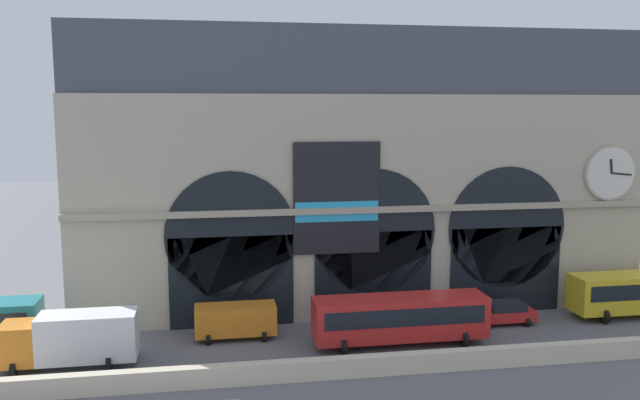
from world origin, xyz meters
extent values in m
plane|color=slate|center=(0.00, 0.00, 0.00)|extent=(200.00, 200.00, 0.00)
cube|color=beige|center=(0.00, -4.65, 0.57)|extent=(90.00, 0.70, 1.14)
cube|color=#B2A891|center=(0.00, 7.80, 7.88)|extent=(41.49, 5.61, 15.75)
cube|color=#424751|center=(0.00, 8.10, 18.09)|extent=(41.49, 5.01, 4.68)
cube|color=black|center=(-9.88, 4.95, 3.14)|extent=(8.38, 0.20, 6.28)
cylinder|color=black|center=(-9.88, 4.95, 6.28)|extent=(8.82, 0.20, 8.82)
cube|color=black|center=(0.00, 4.95, 3.14)|extent=(8.38, 0.20, 6.28)
cylinder|color=black|center=(0.00, 4.95, 6.28)|extent=(8.82, 0.20, 8.82)
cube|color=black|center=(9.88, 4.95, 3.14)|extent=(8.38, 0.20, 6.28)
cylinder|color=black|center=(9.88, 4.95, 6.28)|extent=(8.82, 0.20, 8.82)
cylinder|color=#B2A891|center=(17.73, 4.85, 10.11)|extent=(4.07, 0.25, 4.07)
cylinder|color=silver|center=(17.73, 4.73, 10.11)|extent=(3.77, 0.06, 3.77)
cube|color=black|center=(17.67, 4.67, 10.63)|extent=(0.29, 0.04, 1.05)
cube|color=black|center=(18.53, 4.65, 10.04)|extent=(1.61, 0.04, 0.27)
cube|color=black|center=(-2.66, 4.83, 8.71)|extent=(6.01, 0.12, 7.71)
cube|color=#26A5D8|center=(-2.66, 4.75, 7.80)|extent=(5.77, 0.04, 1.38)
cube|color=#A49A85|center=(0.00, 4.85, 7.86)|extent=(41.49, 0.50, 0.44)
cylinder|color=black|center=(-23.42, 1.74, 0.50)|extent=(0.28, 1.00, 1.00)
cylinder|color=black|center=(-23.42, 3.99, 0.50)|extent=(0.28, 1.00, 1.00)
cube|color=orange|center=(-22.10, -0.54, 1.57)|extent=(2.00, 2.30, 2.30)
cube|color=white|center=(-18.35, -0.54, 1.77)|extent=(5.50, 2.30, 2.70)
cylinder|color=black|center=(-22.20, -1.58, 0.42)|extent=(0.28, 0.84, 0.84)
cylinder|color=black|center=(-22.20, 0.49, 0.42)|extent=(0.28, 0.84, 0.84)
cylinder|color=black|center=(-17.10, -1.58, 0.42)|extent=(0.28, 0.84, 0.84)
cylinder|color=black|center=(-17.10, 0.49, 0.42)|extent=(0.28, 0.84, 0.84)
cube|color=orange|center=(-9.76, 2.58, 1.27)|extent=(5.20, 2.00, 1.86)
cylinder|color=black|center=(-11.53, 1.68, 0.34)|extent=(0.28, 0.68, 0.68)
cylinder|color=black|center=(-11.53, 3.48, 0.34)|extent=(0.28, 0.68, 0.68)
cylinder|color=black|center=(-7.99, 1.68, 0.34)|extent=(0.28, 0.68, 0.68)
cylinder|color=black|center=(-7.99, 3.48, 0.34)|extent=(0.28, 0.68, 0.68)
cube|color=red|center=(0.41, -0.31, 1.80)|extent=(11.00, 2.50, 2.60)
cube|color=black|center=(0.41, -1.58, 2.15)|extent=(10.12, 0.04, 1.10)
cylinder|color=black|center=(-3.44, -1.44, 0.50)|extent=(0.28, 1.00, 1.00)
cylinder|color=black|center=(-3.44, 0.81, 0.50)|extent=(0.28, 1.00, 1.00)
cylinder|color=black|center=(4.26, -1.44, 0.50)|extent=(0.28, 1.00, 1.00)
cylinder|color=black|center=(4.26, 0.81, 0.50)|extent=(0.28, 1.00, 1.00)
cube|color=red|center=(8.56, 2.36, 0.65)|extent=(4.40, 1.80, 0.70)
cube|color=black|center=(8.78, 2.36, 1.27)|extent=(2.46, 1.62, 0.55)
cylinder|color=black|center=(7.11, 1.55, 0.30)|extent=(0.28, 0.60, 0.60)
cylinder|color=black|center=(7.11, 3.17, 0.30)|extent=(0.28, 0.60, 0.60)
cylinder|color=black|center=(10.01, 1.55, 0.30)|extent=(0.28, 0.60, 0.60)
cylinder|color=black|center=(10.01, 3.17, 0.30)|extent=(0.28, 0.60, 0.60)
cylinder|color=black|center=(15.58, 1.23, 0.50)|extent=(0.28, 1.00, 1.00)
cylinder|color=black|center=(15.58, 3.48, 0.50)|extent=(0.28, 1.00, 1.00)
camera|label=1|loc=(-11.18, -38.57, 14.87)|focal=36.74mm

